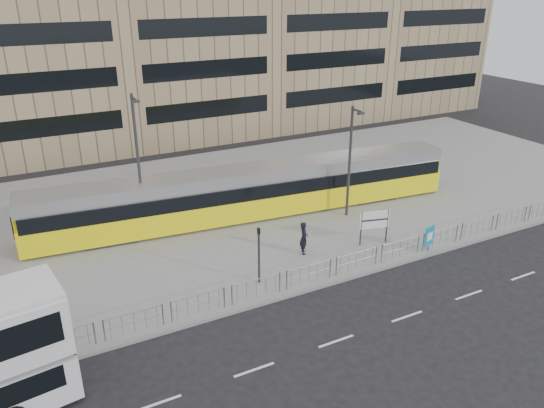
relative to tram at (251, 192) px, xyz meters
name	(u,v)px	position (x,y,z in m)	size (l,w,h in m)	color
ground	(325,287)	(-0.36, -9.63, -1.82)	(120.00, 120.00, 0.00)	black
plaza	(232,205)	(-0.36, 2.37, -1.74)	(64.00, 24.00, 0.15)	gray
kerb	(325,285)	(-0.36, -9.58, -1.74)	(64.00, 0.25, 0.17)	gray
pedestrian_barrier	(352,257)	(1.64, -9.13, -0.83)	(32.07, 0.07, 1.10)	gray
road_markings	(390,322)	(0.64, -13.63, -1.81)	(62.00, 0.12, 0.01)	white
tram	(251,192)	(0.00, 0.00, 0.00)	(28.30, 5.48, 3.32)	#FEED0D
station_sign	(375,221)	(4.66, -7.05, -0.22)	(1.77, 0.52, 2.08)	#2D2D30
ad_panel	(429,237)	(6.96, -9.23, -0.79)	(0.79, 0.24, 1.50)	#2D2D30
pedestrian	(304,238)	(0.38, -6.18, -0.70)	(0.71, 0.46, 1.94)	black
traffic_light_west	(259,248)	(-3.28, -7.85, 0.31)	(0.19, 0.22, 3.10)	#2D2D30
lamp_post_west	(138,161)	(-6.96, 0.54, 3.03)	(0.45, 1.04, 8.63)	#2D2D30
lamp_post_east	(350,157)	(5.66, -2.96, 2.37)	(0.45, 1.04, 7.33)	#2D2D30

